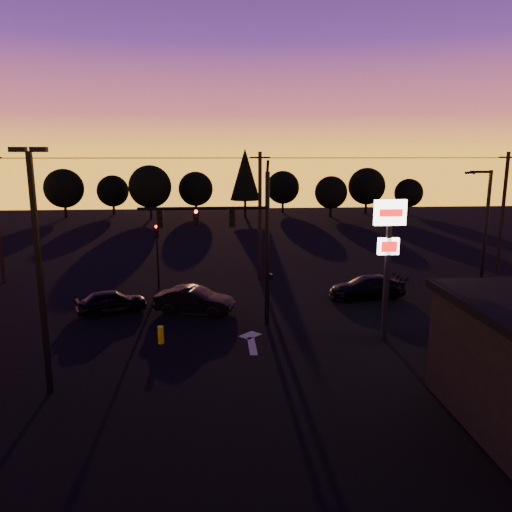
{
  "coord_description": "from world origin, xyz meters",
  "views": [
    {
      "loc": [
        -1.09,
        -21.08,
        8.96
      ],
      "look_at": [
        1.0,
        5.0,
        3.5
      ],
      "focal_mm": 35.0,
      "sensor_mm": 36.0,
      "label": 1
    }
  ],
  "objects_px": {
    "car_left": "(112,301)",
    "car_right": "(367,287)",
    "parking_lot_light": "(38,257)",
    "suv_parked": "(504,358)",
    "traffic_signal_mast": "(236,233)",
    "bollard": "(161,335)",
    "pylon_sign": "(389,240)",
    "car_mid": "(195,300)",
    "secondary_signal": "(157,247)",
    "streetlight": "(484,234)"
  },
  "relations": [
    {
      "from": "traffic_signal_mast",
      "to": "parking_lot_light",
      "type": "relative_size",
      "value": 0.94
    },
    {
      "from": "parking_lot_light",
      "to": "car_left",
      "type": "height_order",
      "value": "parking_lot_light"
    },
    {
      "from": "parking_lot_light",
      "to": "suv_parked",
      "type": "bearing_deg",
      "value": 0.78
    },
    {
      "from": "traffic_signal_mast",
      "to": "pylon_sign",
      "type": "xyz_separation_m",
      "value": [
        7.1,
        -2.49,
        -0.02
      ]
    },
    {
      "from": "bollard",
      "to": "car_mid",
      "type": "distance_m",
      "value": 4.77
    },
    {
      "from": "pylon_sign",
      "to": "bollard",
      "type": "distance_m",
      "value": 11.72
    },
    {
      "from": "traffic_signal_mast",
      "to": "car_left",
      "type": "distance_m",
      "value": 8.62
    },
    {
      "from": "streetlight",
      "to": "car_left",
      "type": "relative_size",
      "value": 2.07
    },
    {
      "from": "bollard",
      "to": "suv_parked",
      "type": "distance_m",
      "value": 15.13
    },
    {
      "from": "secondary_signal",
      "to": "bollard",
      "type": "relative_size",
      "value": 5.12
    },
    {
      "from": "traffic_signal_mast",
      "to": "bollard",
      "type": "height_order",
      "value": "traffic_signal_mast"
    },
    {
      "from": "traffic_signal_mast",
      "to": "parking_lot_light",
      "type": "height_order",
      "value": "parking_lot_light"
    },
    {
      "from": "parking_lot_light",
      "to": "suv_parked",
      "type": "relative_size",
      "value": 1.94
    },
    {
      "from": "secondary_signal",
      "to": "car_left",
      "type": "relative_size",
      "value": 1.12
    },
    {
      "from": "traffic_signal_mast",
      "to": "bollard",
      "type": "distance_m",
      "value": 6.29
    },
    {
      "from": "parking_lot_light",
      "to": "bollard",
      "type": "distance_m",
      "value": 7.68
    },
    {
      "from": "secondary_signal",
      "to": "suv_parked",
      "type": "bearing_deg",
      "value": -42.32
    },
    {
      "from": "pylon_sign",
      "to": "suv_parked",
      "type": "relative_size",
      "value": 1.45
    },
    {
      "from": "streetlight",
      "to": "parking_lot_light",
      "type": "bearing_deg",
      "value": -158.35
    },
    {
      "from": "streetlight",
      "to": "car_right",
      "type": "xyz_separation_m",
      "value": [
        -5.66,
        2.86,
        -3.73
      ]
    },
    {
      "from": "traffic_signal_mast",
      "to": "car_mid",
      "type": "distance_m",
      "value": 5.28
    },
    {
      "from": "secondary_signal",
      "to": "parking_lot_light",
      "type": "distance_m",
      "value": 14.9
    },
    {
      "from": "pylon_sign",
      "to": "traffic_signal_mast",
      "type": "bearing_deg",
      "value": 160.64
    },
    {
      "from": "streetlight",
      "to": "bollard",
      "type": "distance_m",
      "value": 18.57
    },
    {
      "from": "traffic_signal_mast",
      "to": "pylon_sign",
      "type": "height_order",
      "value": "traffic_signal_mast"
    },
    {
      "from": "secondary_signal",
      "to": "car_mid",
      "type": "bearing_deg",
      "value": -63.58
    },
    {
      "from": "pylon_sign",
      "to": "streetlight",
      "type": "xyz_separation_m",
      "value": [
        6.91,
        4.0,
        -0.49
      ]
    },
    {
      "from": "car_left",
      "to": "suv_parked",
      "type": "bearing_deg",
      "value": -138.99
    },
    {
      "from": "secondary_signal",
      "to": "pylon_sign",
      "type": "distance_m",
      "value": 15.75
    },
    {
      "from": "secondary_signal",
      "to": "car_right",
      "type": "bearing_deg",
      "value": -13.28
    },
    {
      "from": "bollard",
      "to": "car_left",
      "type": "height_order",
      "value": "car_left"
    },
    {
      "from": "car_left",
      "to": "car_right",
      "type": "xyz_separation_m",
      "value": [
        15.34,
        1.7,
        0.03
      ]
    },
    {
      "from": "pylon_sign",
      "to": "car_mid",
      "type": "xyz_separation_m",
      "value": [
        -9.39,
        4.73,
        -4.18
      ]
    },
    {
      "from": "car_left",
      "to": "car_right",
      "type": "distance_m",
      "value": 15.43
    },
    {
      "from": "traffic_signal_mast",
      "to": "parking_lot_light",
      "type": "bearing_deg",
      "value": -136.63
    },
    {
      "from": "suv_parked",
      "to": "car_mid",
      "type": "bearing_deg",
      "value": 137.29
    },
    {
      "from": "pylon_sign",
      "to": "car_right",
      "type": "xyz_separation_m",
      "value": [
        1.25,
        6.86,
        -4.22
      ]
    },
    {
      "from": "parking_lot_light",
      "to": "car_right",
      "type": "height_order",
      "value": "parking_lot_light"
    },
    {
      "from": "traffic_signal_mast",
      "to": "secondary_signal",
      "type": "relative_size",
      "value": 1.97
    },
    {
      "from": "secondary_signal",
      "to": "car_left",
      "type": "height_order",
      "value": "secondary_signal"
    },
    {
      "from": "car_left",
      "to": "car_right",
      "type": "bearing_deg",
      "value": -104.7
    },
    {
      "from": "streetlight",
      "to": "bollard",
      "type": "height_order",
      "value": "streetlight"
    },
    {
      "from": "streetlight",
      "to": "suv_parked",
      "type": "bearing_deg",
      "value": -111.62
    },
    {
      "from": "car_left",
      "to": "car_right",
      "type": "height_order",
      "value": "car_right"
    },
    {
      "from": "streetlight",
      "to": "bollard",
      "type": "bearing_deg",
      "value": -167.87
    },
    {
      "from": "car_right",
      "to": "bollard",
      "type": "bearing_deg",
      "value": -67.57
    },
    {
      "from": "traffic_signal_mast",
      "to": "car_right",
      "type": "height_order",
      "value": "traffic_signal_mast"
    },
    {
      "from": "suv_parked",
      "to": "parking_lot_light",
      "type": "bearing_deg",
      "value": 172.65
    },
    {
      "from": "parking_lot_light",
      "to": "pylon_sign",
      "type": "bearing_deg",
      "value": 17.23
    },
    {
      "from": "parking_lot_light",
      "to": "pylon_sign",
      "type": "relative_size",
      "value": 1.34
    }
  ]
}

